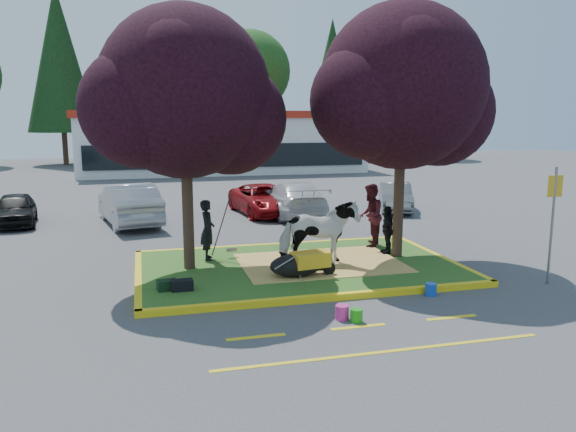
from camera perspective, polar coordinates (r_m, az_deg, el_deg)
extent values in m
plane|color=#424244|center=(14.82, 1.09, -5.51)|extent=(90.00, 90.00, 0.00)
cube|color=#26561B|center=(14.80, 1.09, -5.23)|extent=(8.00, 5.00, 0.15)
cube|color=yellow|center=(12.44, 4.36, -8.24)|extent=(8.30, 0.16, 0.15)
cube|color=yellow|center=(17.22, -1.25, -3.05)|extent=(8.30, 0.16, 0.15)
cube|color=yellow|center=(14.28, -14.96, -6.15)|extent=(0.16, 5.30, 0.15)
cube|color=yellow|center=(16.35, 15.02, -4.10)|extent=(0.16, 5.30, 0.15)
cube|color=#DAB159|center=(14.95, 3.31, -4.77)|extent=(4.20, 3.00, 0.01)
cylinder|color=black|center=(14.33, -10.17, 1.62)|extent=(0.28, 0.28, 3.53)
sphere|color=black|center=(14.19, -10.51, 12.25)|extent=(4.20, 4.20, 4.20)
sphere|color=black|center=(14.51, -5.87, 9.82)|extent=(2.86, 2.86, 2.86)
sphere|color=black|center=(13.84, -14.77, 10.59)|extent=(2.86, 2.86, 2.86)
cylinder|color=black|center=(15.63, 11.21, 2.59)|extent=(0.28, 0.28, 3.70)
sphere|color=black|center=(15.53, 11.56, 12.79)|extent=(4.40, 4.40, 4.40)
sphere|color=black|center=(16.25, 15.06, 10.19)|extent=(2.99, 2.99, 2.99)
sphere|color=black|center=(14.78, 8.12, 11.50)|extent=(2.99, 2.99, 2.99)
cube|color=yellow|center=(10.50, -3.28, -12.18)|extent=(1.10, 0.12, 0.01)
cube|color=yellow|center=(11.04, 7.15, -11.11)|extent=(1.10, 0.12, 0.01)
cube|color=yellow|center=(11.89, 16.27, -9.87)|extent=(1.10, 0.12, 0.01)
cube|color=yellow|center=(10.02, 9.76, -13.44)|extent=(6.00, 0.10, 0.01)
cube|color=silver|center=(42.20, -6.72, 7.28)|extent=(20.00, 8.00, 4.00)
cube|color=#9F2011|center=(42.15, -6.78, 10.20)|extent=(20.40, 8.40, 0.50)
cube|color=black|center=(38.23, -5.84, 6.12)|extent=(19.00, 0.10, 1.60)
cylinder|color=black|center=(51.14, -21.73, 7.07)|extent=(0.44, 0.44, 3.92)
cone|color=black|center=(51.32, -22.23, 14.57)|extent=(5.60, 5.60, 11.90)
cylinder|color=black|center=(52.33, -12.72, 7.12)|extent=(0.44, 0.44, 3.08)
sphere|color=#143811|center=(52.35, -12.95, 12.90)|extent=(6.16, 6.16, 6.16)
cylinder|color=black|center=(52.23, -3.81, 7.64)|extent=(0.44, 0.44, 3.64)
sphere|color=#143811|center=(52.34, -3.89, 14.48)|extent=(7.28, 7.28, 7.28)
cylinder|color=black|center=(54.79, 4.40, 7.67)|extent=(0.44, 0.44, 3.50)
cone|color=black|center=(54.87, 4.49, 13.94)|extent=(5.00, 5.00, 10.62)
cylinder|color=black|center=(57.01, 12.42, 7.42)|extent=(0.44, 0.44, 3.22)
sphere|color=#143811|center=(57.05, 12.63, 12.96)|extent=(6.44, 6.44, 6.44)
imported|color=white|center=(14.56, 3.11, -1.75)|extent=(2.04, 0.98, 1.70)
ellipsoid|color=black|center=(13.62, 0.81, -5.03)|extent=(1.36, 0.86, 0.56)
imported|color=black|center=(15.30, -8.18, -1.39)|extent=(0.42, 0.62, 1.63)
imported|color=#44131D|center=(16.85, 8.35, 0.07)|extent=(1.07, 1.15, 1.87)
imported|color=black|center=(16.07, 10.05, -1.39)|extent=(0.43, 0.83, 1.36)
cylinder|color=black|center=(13.82, 4.20, -5.35)|extent=(0.32, 0.11, 0.32)
cylinder|color=slate|center=(13.43, 1.24, -5.99)|extent=(0.04, 0.04, 0.23)
cylinder|color=slate|center=(13.79, 0.79, -5.56)|extent=(0.04, 0.04, 0.23)
cube|color=gold|center=(13.61, 2.27, -4.42)|extent=(0.96, 0.67, 0.35)
cylinder|color=slate|center=(13.25, -0.23, -4.74)|extent=(0.58, 0.14, 0.30)
cylinder|color=slate|center=(13.61, -0.64, -4.33)|extent=(0.58, 0.14, 0.30)
cube|color=black|center=(12.82, -10.70, -6.91)|extent=(0.49, 0.28, 0.25)
cube|color=black|center=(12.92, -12.19, -6.86)|extent=(0.47, 0.34, 0.23)
cylinder|color=slate|center=(14.71, 25.23, -0.95)|extent=(0.06, 0.06, 2.83)
cube|color=gold|center=(14.57, 25.51, 2.76)|extent=(0.40, 0.04, 0.51)
cylinder|color=#1C9316|center=(11.24, 6.97, -10.00)|extent=(0.28, 0.28, 0.26)
cylinder|color=#CF2E88|center=(11.34, 5.52, -9.72)|extent=(0.34, 0.34, 0.29)
cylinder|color=blue|center=(13.14, 14.30, -7.24)|extent=(0.28, 0.28, 0.28)
imported|color=black|center=(23.17, -25.96, 0.62)|extent=(1.81, 3.62, 1.18)
imported|color=gray|center=(21.78, -15.85, 1.20)|extent=(2.55, 4.92, 1.54)
imported|color=maroon|center=(23.17, -2.48, 1.69)|extent=(2.52, 4.61, 1.23)
imported|color=silver|center=(22.73, 0.54, 1.77)|extent=(2.06, 4.90, 1.41)
imported|color=slate|center=(24.44, 10.86, 1.91)|extent=(2.47, 3.82, 1.19)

